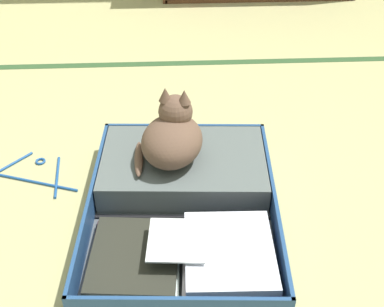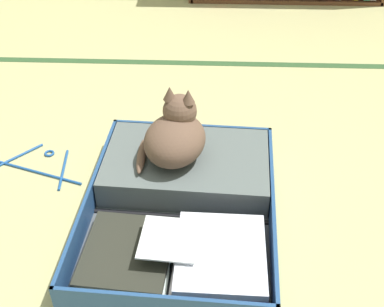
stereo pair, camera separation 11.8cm
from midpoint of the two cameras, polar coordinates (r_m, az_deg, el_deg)
name	(u,v)px [view 1 (the left image)]	position (r m, az deg, el deg)	size (l,w,h in m)	color
ground_plane	(211,244)	(1.72, 0.12, -10.18)	(10.00, 10.00, 0.00)	tan
tatami_border	(192,63)	(2.75, -1.22, 10.08)	(4.80, 0.05, 0.00)	#30522C
open_suitcase	(185,199)	(1.80, -2.65, -5.13)	(0.68, 0.87, 0.13)	navy
black_cat	(173,136)	(1.82, -4.05, 1.92)	(0.28, 0.31, 0.26)	brown
clothes_hanger	(30,174)	(2.10, -19.22, -2.19)	(0.42, 0.28, 0.01)	#1E529C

